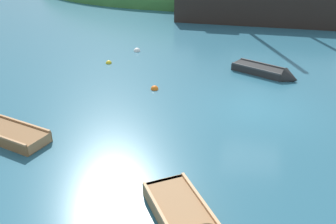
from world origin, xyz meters
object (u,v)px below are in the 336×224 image
(rowboat_center, at_px, (4,133))
(sailing_ship, at_px, (254,9))
(buoy_yellow, at_px, (109,63))
(buoy_orange, at_px, (155,89))
(rowboat_near_dock, at_px, (187,224))
(buoy_white, at_px, (137,51))
(rowboat_portside, at_px, (268,73))

(rowboat_center, bearing_deg, sailing_ship, -96.85)
(buoy_yellow, relative_size, buoy_orange, 0.90)
(sailing_ship, distance_m, buoy_yellow, 14.01)
(rowboat_center, bearing_deg, buoy_orange, -112.75)
(rowboat_near_dock, xyz_separation_m, buoy_orange, (-3.13, 8.33, -0.13))
(sailing_ship, height_order, buoy_white, sailing_ship)
(rowboat_near_dock, height_order, buoy_white, rowboat_near_dock)
(sailing_ship, bearing_deg, buoy_yellow, -122.07)
(rowboat_near_dock, distance_m, buoy_orange, 8.90)
(rowboat_near_dock, height_order, buoy_yellow, rowboat_near_dock)
(sailing_ship, bearing_deg, buoy_white, -124.78)
(sailing_ship, xyz_separation_m, rowboat_center, (-8.10, -20.16, -0.74))
(buoy_yellow, bearing_deg, rowboat_portside, 1.28)
(rowboat_near_dock, bearing_deg, rowboat_center, -147.08)
(buoy_orange, bearing_deg, rowboat_center, -127.80)
(rowboat_near_dock, bearing_deg, buoy_white, 167.58)
(sailing_ship, relative_size, rowboat_near_dock, 4.72)
(sailing_ship, distance_m, rowboat_near_dock, 23.14)
(sailing_ship, height_order, rowboat_near_dock, sailing_ship)
(rowboat_portside, xyz_separation_m, buoy_white, (-7.64, 2.23, -0.12))
(sailing_ship, relative_size, buoy_yellow, 45.54)
(rowboat_near_dock, relative_size, buoy_white, 7.78)
(rowboat_near_dock, xyz_separation_m, rowboat_portside, (1.98, 11.39, -0.01))
(buoy_orange, bearing_deg, rowboat_portside, 30.87)
(rowboat_center, relative_size, buoy_yellow, 10.51)
(rowboat_portside, relative_size, buoy_yellow, 10.69)
(rowboat_portside, relative_size, buoy_white, 8.62)
(rowboat_center, bearing_deg, buoy_white, -83.69)
(sailing_ship, bearing_deg, rowboat_near_dock, -92.53)
(sailing_ship, xyz_separation_m, buoy_yellow, (-7.31, -11.92, -0.88))
(rowboat_near_dock, bearing_deg, rowboat_portside, 135.15)
(rowboat_near_dock, relative_size, rowboat_portside, 0.90)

